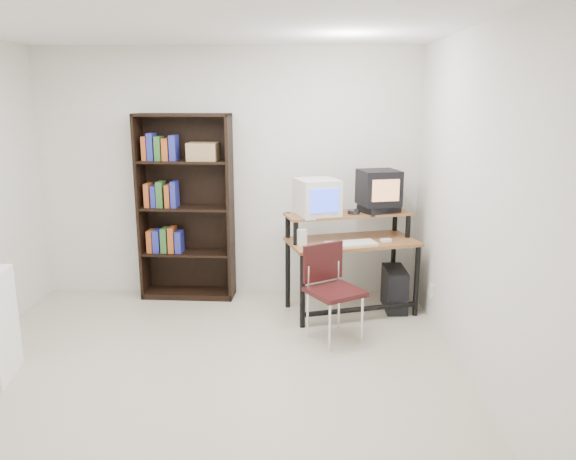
{
  "coord_description": "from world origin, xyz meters",
  "views": [
    {
      "loc": [
        0.65,
        -3.9,
        2.09
      ],
      "look_at": [
        0.63,
        1.1,
        0.9
      ],
      "focal_mm": 35.0,
      "sensor_mm": 36.0,
      "label": 1
    }
  ],
  "objects_px": {
    "computer_desk": "(351,244)",
    "pc_tower": "(394,289)",
    "bookshelf": "(186,206)",
    "school_chair": "(330,282)",
    "crt_monitor": "(317,197)",
    "crt_tv": "(379,188)"
  },
  "relations": [
    {
      "from": "crt_tv",
      "to": "school_chair",
      "type": "xyz_separation_m",
      "value": [
        -0.52,
        -0.81,
        -0.71
      ]
    },
    {
      "from": "school_chair",
      "to": "crt_monitor",
      "type": "bearing_deg",
      "value": 66.66
    },
    {
      "from": "computer_desk",
      "to": "crt_monitor",
      "type": "distance_m",
      "value": 0.57
    },
    {
      "from": "school_chair",
      "to": "bookshelf",
      "type": "height_order",
      "value": "bookshelf"
    },
    {
      "from": "crt_monitor",
      "to": "bookshelf",
      "type": "relative_size",
      "value": 0.25
    },
    {
      "from": "bookshelf",
      "to": "crt_monitor",
      "type": "bearing_deg",
      "value": -13.92
    },
    {
      "from": "crt_tv",
      "to": "computer_desk",
      "type": "bearing_deg",
      "value": -163.0
    },
    {
      "from": "crt_monitor",
      "to": "crt_tv",
      "type": "distance_m",
      "value": 0.63
    },
    {
      "from": "computer_desk",
      "to": "crt_tv",
      "type": "distance_m",
      "value": 0.62
    },
    {
      "from": "crt_monitor",
      "to": "pc_tower",
      "type": "xyz_separation_m",
      "value": [
        0.79,
        0.03,
        -0.94
      ]
    },
    {
      "from": "crt_monitor",
      "to": "crt_tv",
      "type": "xyz_separation_m",
      "value": [
        0.61,
        0.14,
        0.07
      ]
    },
    {
      "from": "pc_tower",
      "to": "bookshelf",
      "type": "distance_m",
      "value": 2.31
    },
    {
      "from": "crt_monitor",
      "to": "school_chair",
      "type": "bearing_deg",
      "value": -100.94
    },
    {
      "from": "computer_desk",
      "to": "school_chair",
      "type": "height_order",
      "value": "computer_desk"
    },
    {
      "from": "school_chair",
      "to": "bookshelf",
      "type": "relative_size",
      "value": 0.43
    },
    {
      "from": "crt_monitor",
      "to": "school_chair",
      "type": "relative_size",
      "value": 0.57
    },
    {
      "from": "computer_desk",
      "to": "pc_tower",
      "type": "height_order",
      "value": "computer_desk"
    },
    {
      "from": "computer_desk",
      "to": "bookshelf",
      "type": "distance_m",
      "value": 1.77
    },
    {
      "from": "pc_tower",
      "to": "bookshelf",
      "type": "bearing_deg",
      "value": 169.27
    },
    {
      "from": "crt_monitor",
      "to": "pc_tower",
      "type": "distance_m",
      "value": 1.23
    },
    {
      "from": "computer_desk",
      "to": "bookshelf",
      "type": "height_order",
      "value": "bookshelf"
    },
    {
      "from": "pc_tower",
      "to": "school_chair",
      "type": "xyz_separation_m",
      "value": [
        -0.7,
        -0.71,
        0.31
      ]
    }
  ]
}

